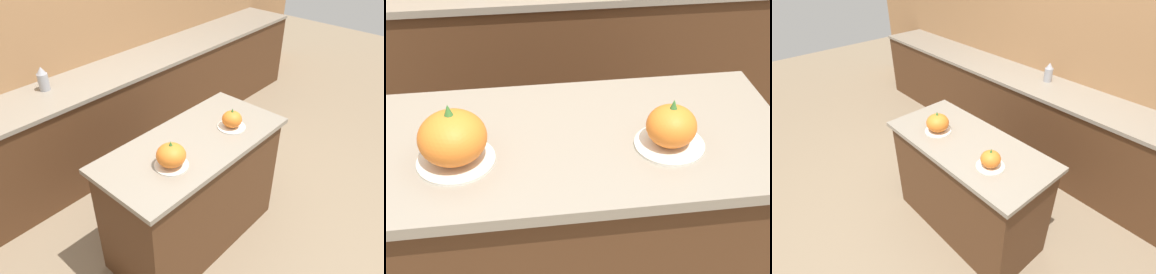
% 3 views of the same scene
% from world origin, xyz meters
% --- Properties ---
extents(kitchen_island, '(1.38, 0.64, 0.93)m').
position_xyz_m(kitchen_island, '(0.00, 0.00, 0.47)').
color(kitchen_island, '#4C2D19').
rests_on(kitchen_island, ground_plane).
extents(back_counter, '(6.00, 0.60, 0.94)m').
position_xyz_m(back_counter, '(0.00, 1.33, 0.47)').
color(back_counter, '#4C2D19').
rests_on(back_counter, ground_plane).
extents(pumpkin_cake_left, '(0.22, 0.22, 0.18)m').
position_xyz_m(pumpkin_cake_left, '(-0.29, -0.07, 1.01)').
color(pumpkin_cake_left, silver).
rests_on(pumpkin_cake_left, kitchen_island).
extents(pumpkin_cake_right, '(0.20, 0.20, 0.15)m').
position_xyz_m(pumpkin_cake_right, '(0.32, -0.08, 0.99)').
color(pumpkin_cake_right, silver).
rests_on(pumpkin_cake_right, kitchen_island).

